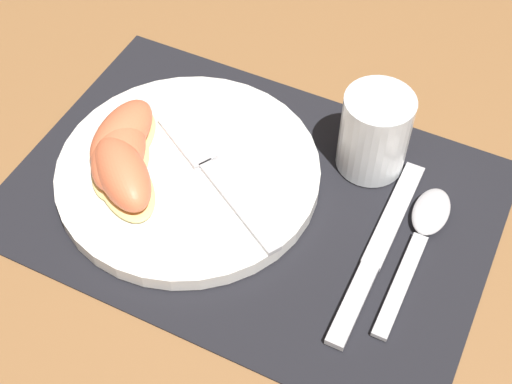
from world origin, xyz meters
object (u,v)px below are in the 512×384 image
at_px(plate, 189,172).
at_px(juice_glass, 374,136).
at_px(citrus_wedge_1, 119,155).
at_px(fork, 211,169).
at_px(citrus_wedge_2, 123,175).
at_px(knife, 376,253).
at_px(citrus_wedge_0, 122,136).
at_px(spoon, 423,230).

height_order(plate, juice_glass, juice_glass).
relative_size(juice_glass, citrus_wedge_1, 0.80).
bearing_deg(fork, citrus_wedge_2, -139.86).
distance_m(juice_glass, citrus_wedge_1, 0.25).
height_order(knife, citrus_wedge_0, citrus_wedge_0).
bearing_deg(citrus_wedge_1, fork, 22.02).
bearing_deg(plate, citrus_wedge_0, -176.81).
bearing_deg(juice_glass, citrus_wedge_0, -155.53).
xyz_separation_m(citrus_wedge_0, citrus_wedge_2, (0.03, -0.04, 0.00)).
height_order(juice_glass, citrus_wedge_0, juice_glass).
bearing_deg(citrus_wedge_1, plate, 24.26).
distance_m(juice_glass, knife, 0.12).
height_order(citrus_wedge_0, citrus_wedge_2, citrus_wedge_2).
relative_size(knife, fork, 1.20).
height_order(spoon, fork, fork).
height_order(plate, fork, fork).
bearing_deg(citrus_wedge_0, juice_glass, 24.47).
relative_size(plate, knife, 1.19).
bearing_deg(knife, fork, 176.52).
bearing_deg(juice_glass, plate, -147.43).
bearing_deg(juice_glass, knife, -66.47).
bearing_deg(knife, citrus_wedge_0, 179.87).
bearing_deg(knife, juice_glass, 113.53).
relative_size(citrus_wedge_1, citrus_wedge_2, 1.00).
bearing_deg(spoon, citrus_wedge_1, -167.50).
distance_m(plate, juice_glass, 0.18).
bearing_deg(citrus_wedge_2, plate, 48.81).
relative_size(knife, spoon, 1.25).
height_order(plate, citrus_wedge_0, citrus_wedge_0).
xyz_separation_m(juice_glass, citrus_wedge_0, (-0.22, -0.10, -0.01)).
bearing_deg(citrus_wedge_0, citrus_wedge_2, -56.21).
relative_size(juice_glass, citrus_wedge_2, 0.80).
xyz_separation_m(knife, citrus_wedge_2, (-0.24, -0.04, 0.03)).
xyz_separation_m(plate, juice_glass, (0.15, 0.10, 0.03)).
height_order(plate, citrus_wedge_2, citrus_wedge_2).
distance_m(knife, fork, 0.18).
bearing_deg(fork, spoon, 8.53).
distance_m(juice_glass, spoon, 0.10).
height_order(juice_glass, citrus_wedge_2, juice_glass).
bearing_deg(plate, citrus_wedge_1, -155.74).
height_order(knife, citrus_wedge_2, citrus_wedge_2).
bearing_deg(citrus_wedge_1, knife, 4.93).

